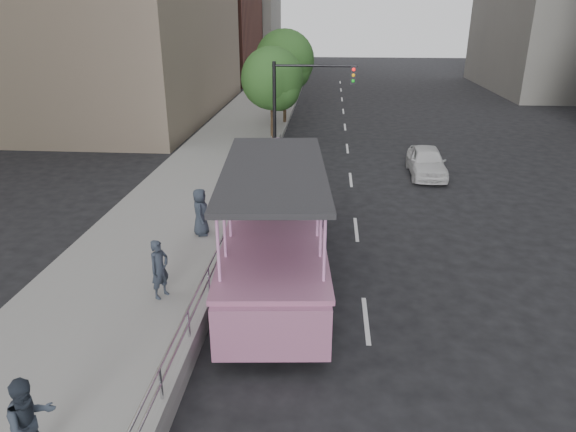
% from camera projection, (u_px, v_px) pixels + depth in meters
% --- Properties ---
extents(ground, '(160.00, 160.00, 0.00)m').
position_uv_depth(ground, '(328.00, 281.00, 15.30)').
color(ground, black).
extents(sidewalk, '(5.50, 80.00, 0.30)m').
position_uv_depth(sidewalk, '(211.00, 173.00, 24.92)').
color(sidewalk, gray).
rests_on(sidewalk, ground).
extents(kerb_wall, '(0.24, 30.00, 0.36)m').
position_uv_depth(kerb_wall, '(236.00, 236.00, 17.20)').
color(kerb_wall, '#A6A5A0').
rests_on(kerb_wall, sidewalk).
extents(guardrail, '(0.07, 22.00, 0.71)m').
position_uv_depth(guardrail, '(235.00, 218.00, 16.96)').
color(guardrail, silver).
rests_on(guardrail, kerb_wall).
extents(duck_boat, '(3.51, 10.98, 3.59)m').
position_uv_depth(duck_boat, '(276.00, 224.00, 15.98)').
color(duck_boat, black).
rests_on(duck_boat, ground).
extents(car, '(1.77, 4.17, 1.41)m').
position_uv_depth(car, '(427.00, 161.00, 24.89)').
color(car, silver).
rests_on(car, ground).
extents(pedestrian_near, '(0.63, 0.72, 1.65)m').
position_uv_depth(pedestrian_near, '(160.00, 269.00, 13.62)').
color(pedestrian_near, '#2B3440').
rests_on(pedestrian_near, sidewalk).
extents(pedestrian_mid, '(1.01, 1.08, 1.77)m').
position_uv_depth(pedestrian_mid, '(31.00, 424.00, 8.43)').
color(pedestrian_mid, '#2B3440').
rests_on(pedestrian_mid, sidewalk).
extents(pedestrian_far, '(0.66, 0.89, 1.65)m').
position_uv_depth(pedestrian_far, '(200.00, 212.00, 17.47)').
color(pedestrian_far, '#2B3440').
rests_on(pedestrian_far, sidewalk).
extents(parking_sign, '(0.22, 0.59, 2.72)m').
position_uv_depth(parking_sign, '(249.00, 192.00, 17.65)').
color(parking_sign, black).
rests_on(parking_sign, ground).
extents(traffic_signal, '(4.20, 0.32, 5.20)m').
position_uv_depth(traffic_signal, '(298.00, 97.00, 25.69)').
color(traffic_signal, black).
rests_on(traffic_signal, ground).
extents(street_tree_near, '(3.52, 3.52, 5.72)m').
position_uv_depth(street_tree_near, '(274.00, 81.00, 28.86)').
color(street_tree_near, '#332217').
rests_on(street_tree_near, ground).
extents(street_tree_far, '(3.97, 3.97, 6.45)m').
position_uv_depth(street_tree_far, '(286.00, 62.00, 34.21)').
color(street_tree_far, '#332217').
rests_on(street_tree_far, ground).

